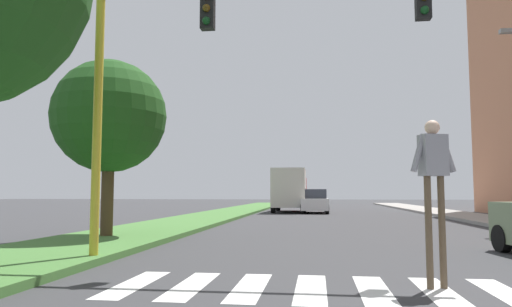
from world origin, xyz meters
TOP-DOWN VIEW (x-y plane):
  - ground_plane at (0.00, 30.00)m, footprint 140.00×140.00m
  - crosswalk at (0.00, 7.18)m, footprint 7.65×2.20m
  - median_strip at (-6.70, 28.00)m, footprint 3.48×64.00m
  - tree_mid at (-6.96, 13.35)m, footprint 3.39×3.39m
  - sidewalk_right at (7.65, 28.00)m, footprint 3.00×64.00m
  - traffic_light_gantry at (-3.05, 9.16)m, footprint 7.76×0.30m
  - pedestrian_performer at (0.93, 7.41)m, footprint 0.73×0.35m
  - sedan_midblock at (-0.97, 33.10)m, footprint 1.91×4.45m
  - sedan_distant at (-1.47, 47.39)m, footprint 2.09×4.53m
  - truck_box_delivery at (-2.77, 34.45)m, footprint 2.40×6.20m

SIDE VIEW (x-z plane):
  - ground_plane at x=0.00m, z-range 0.00..0.00m
  - crosswalk at x=0.00m, z-range 0.00..0.01m
  - median_strip at x=-6.70m, z-range 0.00..0.15m
  - sidewalk_right at x=7.65m, z-range 0.00..0.15m
  - sedan_midblock at x=-0.97m, z-range -0.06..1.59m
  - sedan_distant at x=-1.47m, z-range -0.06..1.59m
  - truck_box_delivery at x=-2.77m, z-range 0.08..3.18m
  - pedestrian_performer at x=0.93m, z-range 0.42..2.91m
  - tree_mid at x=-6.96m, z-range 1.06..6.30m
  - traffic_light_gantry at x=-3.05m, z-range 1.31..7.31m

